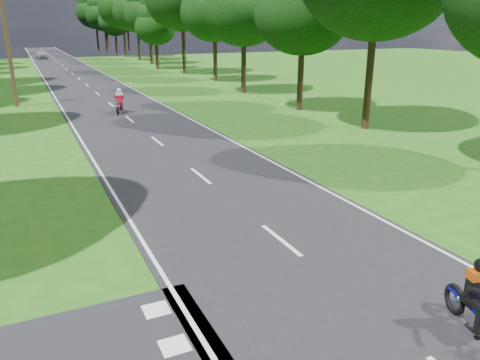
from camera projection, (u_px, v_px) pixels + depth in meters
name	position (u px, v px, depth m)	size (l,w,h in m)	color
ground	(325.00, 276.00, 10.48)	(160.00, 160.00, 0.00)	#1B5513
main_road	(72.00, 74.00, 53.47)	(7.00, 140.00, 0.02)	black
road_markings	(73.00, 75.00, 51.80)	(7.40, 140.00, 0.01)	silver
treeline	(68.00, 1.00, 60.09)	(40.00, 115.35, 14.78)	black
telegraph_pole	(8.00, 45.00, 30.86)	(1.20, 0.26, 8.00)	#382616
rider_far_red	(119.00, 101.00, 29.40)	(0.61, 1.84, 1.53)	#AF0D1F
distant_car	(41.00, 55.00, 76.22)	(1.61, 4.00, 1.36)	silver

